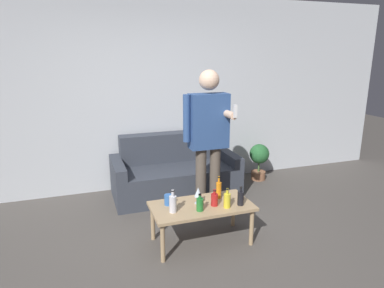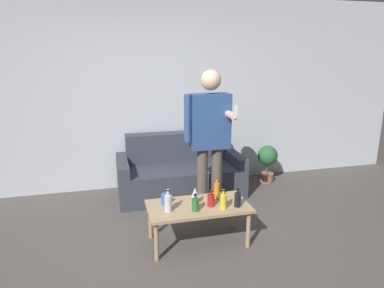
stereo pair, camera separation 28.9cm
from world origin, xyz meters
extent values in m
plane|color=#514C47|center=(0.00, 0.00, 0.00)|extent=(16.00, 16.00, 0.00)
cube|color=silver|center=(0.00, 2.26, 1.35)|extent=(8.00, 0.06, 2.70)
cube|color=#383D47|center=(0.30, 1.66, 0.21)|extent=(1.42, 0.59, 0.41)
cube|color=#383D47|center=(0.30, 2.07, 0.41)|extent=(1.42, 0.23, 0.82)
cube|color=#383D47|center=(-0.48, 1.77, 0.28)|extent=(0.14, 0.81, 0.56)
cube|color=#383D47|center=(1.08, 1.77, 0.28)|extent=(0.14, 0.81, 0.56)
cube|color=tan|center=(0.20, 0.47, 0.41)|extent=(1.04, 0.53, 0.03)
cylinder|color=tan|center=(-0.26, 0.26, 0.20)|extent=(0.04, 0.04, 0.39)
cylinder|color=tan|center=(0.67, 0.26, 0.20)|extent=(0.04, 0.04, 0.39)
cylinder|color=tan|center=(-0.26, 0.69, 0.20)|extent=(0.04, 0.04, 0.39)
cylinder|color=tan|center=(0.67, 0.69, 0.20)|extent=(0.04, 0.04, 0.39)
cylinder|color=black|center=(0.58, 0.35, 0.50)|extent=(0.07, 0.07, 0.14)
cylinder|color=black|center=(0.58, 0.35, 0.60)|extent=(0.02, 0.02, 0.06)
cylinder|color=black|center=(0.58, 0.35, 0.62)|extent=(0.03, 0.03, 0.01)
cylinder|color=#B21E1E|center=(0.32, 0.42, 0.48)|extent=(0.07, 0.07, 0.12)
cylinder|color=#B21E1E|center=(0.32, 0.42, 0.57)|extent=(0.03, 0.03, 0.05)
cylinder|color=black|center=(0.32, 0.42, 0.59)|extent=(0.03, 0.03, 0.01)
cylinder|color=yellow|center=(0.42, 0.34, 0.50)|extent=(0.07, 0.07, 0.15)
cylinder|color=yellow|center=(0.42, 0.34, 0.60)|extent=(0.03, 0.03, 0.06)
cylinder|color=black|center=(0.42, 0.34, 0.62)|extent=(0.03, 0.03, 0.01)
cylinder|color=#23752D|center=(0.14, 0.36, 0.49)|extent=(0.07, 0.07, 0.13)
cylinder|color=#23752D|center=(0.14, 0.36, 0.57)|extent=(0.03, 0.03, 0.05)
cylinder|color=black|center=(0.14, 0.36, 0.59)|extent=(0.03, 0.03, 0.01)
cylinder|color=silver|center=(-0.12, 0.41, 0.51)|extent=(0.07, 0.07, 0.17)
cylinder|color=silver|center=(-0.12, 0.41, 0.62)|extent=(0.03, 0.03, 0.06)
cylinder|color=black|center=(-0.12, 0.41, 0.65)|extent=(0.03, 0.03, 0.01)
cylinder|color=orange|center=(0.43, 0.58, 0.51)|extent=(0.06, 0.06, 0.18)
cylinder|color=orange|center=(0.43, 0.58, 0.63)|extent=(0.02, 0.02, 0.07)
cylinder|color=black|center=(0.43, 0.58, 0.66)|extent=(0.02, 0.02, 0.01)
cylinder|color=silver|center=(0.18, 0.52, 0.43)|extent=(0.07, 0.07, 0.01)
cylinder|color=silver|center=(0.18, 0.52, 0.46)|extent=(0.01, 0.01, 0.07)
cone|color=silver|center=(0.18, 0.52, 0.55)|extent=(0.08, 0.08, 0.10)
cylinder|color=#3366B2|center=(-0.12, 0.59, 0.48)|extent=(0.08, 0.08, 0.11)
cylinder|color=brown|center=(0.42, 1.07, 0.42)|extent=(0.13, 0.13, 0.85)
cylinder|color=brown|center=(0.60, 1.07, 0.42)|extent=(0.13, 0.13, 0.85)
cube|color=#2D4C84|center=(0.51, 1.07, 1.16)|extent=(0.45, 0.20, 0.63)
sphere|color=beige|center=(0.51, 1.07, 1.63)|extent=(0.23, 0.23, 0.23)
cylinder|color=#2D4C84|center=(0.24, 1.07, 1.21)|extent=(0.08, 0.08, 0.54)
cylinder|color=beige|center=(0.69, 0.93, 1.26)|extent=(0.08, 0.29, 0.08)
cube|color=white|center=(0.69, 0.76, 1.32)|extent=(0.03, 0.03, 0.14)
cylinder|color=#936042|center=(1.69, 1.92, 0.07)|extent=(0.22, 0.22, 0.13)
cylinder|color=#476B38|center=(1.69, 1.92, 0.22)|extent=(0.03, 0.03, 0.18)
sphere|color=#286633|center=(1.69, 1.92, 0.42)|extent=(0.30, 0.30, 0.30)
camera|label=1|loc=(-0.92, -2.54, 1.92)|focal=32.00mm
camera|label=2|loc=(-0.65, -2.62, 1.92)|focal=32.00mm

